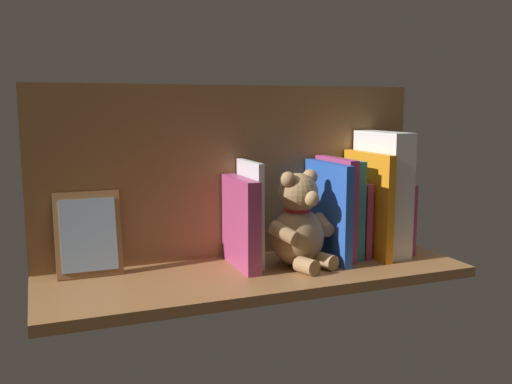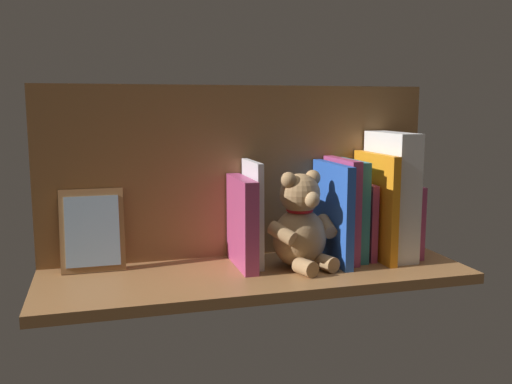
# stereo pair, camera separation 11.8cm
# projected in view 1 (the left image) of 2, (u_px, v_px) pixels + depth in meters

# --- Properties ---
(ground_plane) EXTENTS (0.91, 0.31, 0.02)m
(ground_plane) POSITION_uv_depth(u_px,v_px,m) (256.00, 275.00, 1.21)
(ground_plane) COLOR #9E6B3D
(shelf_back_panel) EXTENTS (0.91, 0.02, 0.39)m
(shelf_back_panel) POSITION_uv_depth(u_px,v_px,m) (235.00, 172.00, 1.30)
(shelf_back_panel) COLOR brown
(shelf_back_panel) RESTS_ON ground_plane
(book_0) EXTENTS (0.02, 0.15, 0.17)m
(book_0) POSITION_uv_depth(u_px,v_px,m) (394.00, 215.00, 1.37)
(book_0) COLOR #B23F72
(book_0) RESTS_ON ground_plane
(dictionary_thick_white) EXTENTS (0.05, 0.18, 0.29)m
(dictionary_thick_white) POSITION_uv_depth(u_px,v_px,m) (382.00, 193.00, 1.34)
(dictionary_thick_white) COLOR white
(dictionary_thick_white) RESTS_ON ground_plane
(book_1) EXTENTS (0.02, 0.19, 0.24)m
(book_1) POSITION_uv_depth(u_px,v_px,m) (367.00, 204.00, 1.32)
(book_1) COLOR orange
(book_1) RESTS_ON ground_plane
(book_2) EXTENTS (0.02, 0.15, 0.17)m
(book_2) POSITION_uv_depth(u_px,v_px,m) (353.00, 217.00, 1.34)
(book_2) COLOR #B23F72
(book_2) RESTS_ON ground_plane
(book_3) EXTENTS (0.02, 0.15, 0.23)m
(book_3) POSITION_uv_depth(u_px,v_px,m) (345.00, 207.00, 1.32)
(book_3) COLOR teal
(book_3) RESTS_ON ground_plane
(book_4) EXTENTS (0.02, 0.16, 0.23)m
(book_4) POSITION_uv_depth(u_px,v_px,m) (335.00, 207.00, 1.30)
(book_4) COLOR #B23F72
(book_4) RESTS_ON ground_plane
(book_5) EXTENTS (0.02, 0.19, 0.22)m
(book_5) POSITION_uv_depth(u_px,v_px,m) (328.00, 211.00, 1.28)
(book_5) COLOR blue
(book_5) RESTS_ON ground_plane
(teddy_bear) EXTENTS (0.16, 0.16, 0.21)m
(teddy_bear) POSITION_uv_depth(u_px,v_px,m) (300.00, 225.00, 1.22)
(teddy_bear) COLOR tan
(teddy_bear) RESTS_ON ground_plane
(book_6) EXTENTS (0.01, 0.14, 0.23)m
(book_6) POSITION_uv_depth(u_px,v_px,m) (250.00, 213.00, 1.24)
(book_6) COLOR silver
(book_6) RESTS_ON ground_plane
(book_7) EXTENTS (0.03, 0.17, 0.20)m
(book_7) POSITION_uv_depth(u_px,v_px,m) (241.00, 223.00, 1.22)
(book_7) COLOR #B23F72
(book_7) RESTS_ON ground_plane
(picture_frame_leaning) EXTENTS (0.13, 0.05, 0.18)m
(picture_frame_leaning) POSITION_uv_depth(u_px,v_px,m) (88.00, 234.00, 1.16)
(picture_frame_leaning) COLOR #9E6B3D
(picture_frame_leaning) RESTS_ON ground_plane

